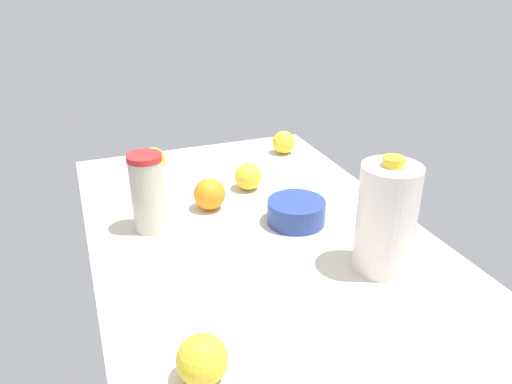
# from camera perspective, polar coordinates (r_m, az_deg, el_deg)

# --- Properties ---
(countertop) EXTENTS (1.20, 0.76, 0.03)m
(countertop) POSITION_cam_1_polar(r_m,az_deg,el_deg) (1.20, -0.00, -4.96)
(countertop) COLOR beige
(countertop) RESTS_ON ground
(milk_jug) EXTENTS (0.12, 0.12, 0.25)m
(milk_jug) POSITION_cam_1_polar(r_m,az_deg,el_deg) (1.03, 14.67, -2.91)
(milk_jug) COLOR white
(milk_jug) RESTS_ON countertop
(tumbler_cup) EXTENTS (0.08, 0.08, 0.19)m
(tumbler_cup) POSITION_cam_1_polar(r_m,az_deg,el_deg) (1.18, -12.28, -0.04)
(tumbler_cup) COLOR beige
(tumbler_cup) RESTS_ON countertop
(mixing_bowl) EXTENTS (0.14, 0.14, 0.06)m
(mixing_bowl) POSITION_cam_1_polar(r_m,az_deg,el_deg) (1.22, 4.55, -2.19)
(mixing_bowl) COLOR #2A418F
(mixing_bowl) RESTS_ON countertop
(lemon_far_back) EXTENTS (0.08, 0.08, 0.08)m
(lemon_far_back) POSITION_cam_1_polar(r_m,az_deg,el_deg) (0.80, -6.17, -18.52)
(lemon_far_back) COLOR yellow
(lemon_far_back) RESTS_ON countertop
(lemon_by_jug) EXTENTS (0.08, 0.08, 0.08)m
(lemon_by_jug) POSITION_cam_1_polar(r_m,az_deg,el_deg) (1.52, -11.68, 3.59)
(lemon_by_jug) COLOR yellow
(lemon_by_jug) RESTS_ON countertop
(lemon_loose) EXTENTS (0.07, 0.07, 0.07)m
(lemon_loose) POSITION_cam_1_polar(r_m,az_deg,el_deg) (1.64, 3.17, 5.69)
(lemon_loose) COLOR yellow
(lemon_loose) RESTS_ON countertop
(lemon_beside_bowl) EXTENTS (0.07, 0.07, 0.07)m
(lemon_beside_bowl) POSITION_cam_1_polar(r_m,az_deg,el_deg) (1.38, -0.91, 1.78)
(lemon_beside_bowl) COLOR yellow
(lemon_beside_bowl) RESTS_ON countertop
(orange_near_front) EXTENTS (0.08, 0.08, 0.08)m
(orange_near_front) POSITION_cam_1_polar(r_m,az_deg,el_deg) (1.28, -5.34, -0.24)
(orange_near_front) COLOR orange
(orange_near_front) RESTS_ON countertop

